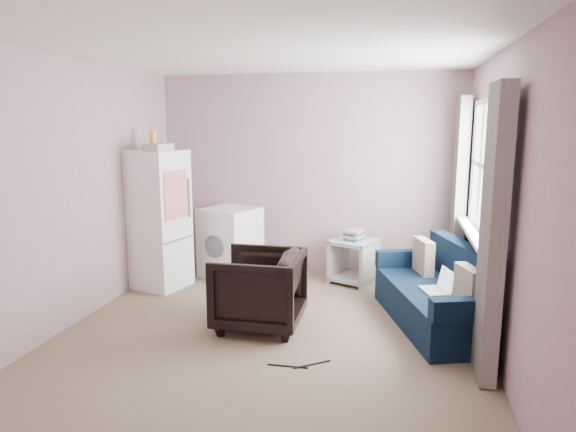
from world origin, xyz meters
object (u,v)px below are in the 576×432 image
at_px(armchair, 259,285).
at_px(washing_machine, 230,241).
at_px(fridge, 159,219).
at_px(side_table, 354,258).
at_px(sofa, 443,297).

bearing_deg(armchair, washing_machine, -153.17).
height_order(fridge, side_table, fridge).
height_order(fridge, washing_machine, fridge).
bearing_deg(side_table, washing_machine, -179.20).
height_order(armchair, washing_machine, washing_machine).
distance_m(fridge, washing_machine, 0.95).
xyz_separation_m(armchair, fridge, (-1.44, 0.92, 0.41)).
bearing_deg(armchair, sofa, 102.97).
distance_m(armchair, side_table, 1.71).
xyz_separation_m(armchair, sofa, (1.70, 0.41, -0.13)).
bearing_deg(fridge, washing_machine, 56.69).
height_order(fridge, sofa, fridge).
bearing_deg(fridge, side_table, 30.48).
bearing_deg(washing_machine, sofa, -3.18).
height_order(armchair, sofa, armchair).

